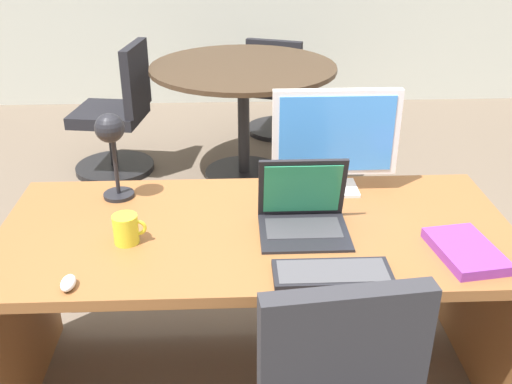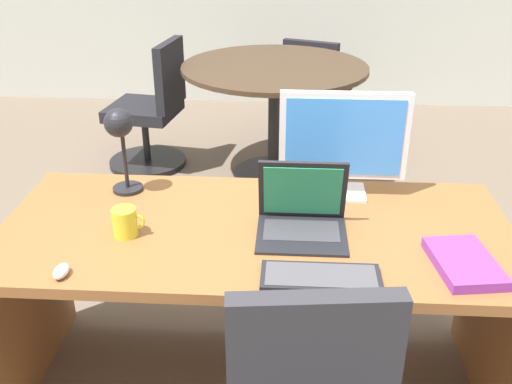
% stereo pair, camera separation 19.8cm
% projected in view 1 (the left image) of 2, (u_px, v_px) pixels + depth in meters
% --- Properties ---
extents(ground, '(12.00, 12.00, 0.00)m').
position_uv_depth(ground, '(246.00, 208.00, 3.77)').
color(ground, '#6B5B4C').
extents(desk, '(1.83, 0.82, 0.72)m').
position_uv_depth(desk, '(256.00, 265.00, 2.23)').
color(desk, brown).
rests_on(desk, ground).
extents(monitor, '(0.49, 0.16, 0.42)m').
position_uv_depth(monitor, '(336.00, 136.00, 2.27)').
color(monitor, silver).
rests_on(monitor, desk).
extents(laptop, '(0.31, 0.27, 0.25)m').
position_uv_depth(laptop, '(303.00, 207.00, 2.08)').
color(laptop, black).
rests_on(laptop, desk).
extents(keyboard, '(0.37, 0.15, 0.02)m').
position_uv_depth(keyboard, '(332.00, 273.00, 1.83)').
color(keyboard, black).
rests_on(keyboard, desk).
extents(mouse, '(0.04, 0.08, 0.03)m').
position_uv_depth(mouse, '(68.00, 283.00, 1.77)').
color(mouse, silver).
rests_on(mouse, desk).
extents(desk_lamp, '(0.12, 0.14, 0.35)m').
position_uv_depth(desk_lamp, '(111.00, 139.00, 2.19)').
color(desk_lamp, black).
rests_on(desk_lamp, desk).
extents(book, '(0.22, 0.31, 0.03)m').
position_uv_depth(book, '(466.00, 251.00, 1.93)').
color(book, purple).
rests_on(book, desk).
extents(coffee_mug, '(0.11, 0.09, 0.10)m').
position_uv_depth(coffee_mug, '(126.00, 229.00, 1.99)').
color(coffee_mug, yellow).
rests_on(coffee_mug, desk).
extents(meeting_table, '(1.23, 1.23, 0.80)m').
position_uv_depth(meeting_table, '(244.00, 94.00, 3.93)').
color(meeting_table, black).
rests_on(meeting_table, ground).
extents(meeting_chair_near, '(0.56, 0.56, 0.92)m').
position_uv_depth(meeting_chair_near, '(118.00, 121.00, 4.12)').
color(meeting_chair_near, black).
rests_on(meeting_chair_near, ground).
extents(meeting_chair_far, '(0.59, 0.60, 0.81)m').
position_uv_depth(meeting_chair_far, '(279.00, 96.00, 4.82)').
color(meeting_chair_far, black).
rests_on(meeting_chair_far, ground).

